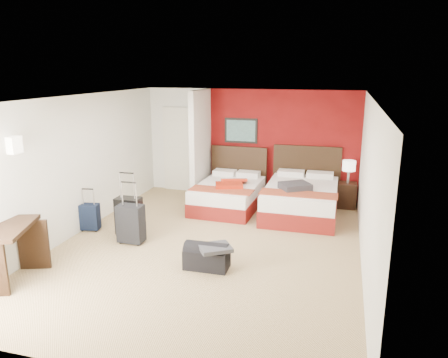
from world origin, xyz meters
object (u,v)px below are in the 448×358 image
(duffel_bag, at_px, (207,258))
(desk, at_px, (13,254))
(bed_left, at_px, (228,196))
(nightstand, at_px, (347,195))
(bed_right, at_px, (301,201))
(table_lamp, at_px, (349,172))
(suitcase_navy, at_px, (90,218))
(suitcase_charcoal, at_px, (131,225))
(red_suitcase_open, at_px, (232,183))
(suitcase_black, at_px, (129,217))

(duffel_bag, bearing_deg, desk, -156.28)
(bed_left, height_order, nightstand, nightstand)
(bed_right, bearing_deg, desk, -132.15)
(nightstand, bearing_deg, table_lamp, 0.00)
(bed_right, xyz_separation_m, duffel_bag, (-1.12, -2.86, -0.14))
(bed_right, distance_m, suitcase_navy, 4.19)
(bed_right, distance_m, table_lamp, 1.30)
(nightstand, bearing_deg, suitcase_charcoal, -140.67)
(bed_left, relative_size, desk, 1.81)
(red_suitcase_open, height_order, suitcase_navy, red_suitcase_open)
(suitcase_black, xyz_separation_m, suitcase_navy, (-0.81, -0.01, -0.09))
(suitcase_black, relative_size, desk, 0.67)
(suitcase_charcoal, bearing_deg, duffel_bag, -20.08)
(suitcase_black, bearing_deg, bed_left, 55.02)
(nightstand, relative_size, desk, 0.55)
(table_lamp, distance_m, suitcase_black, 4.71)
(bed_right, relative_size, suitcase_black, 3.07)
(duffel_bag, bearing_deg, bed_right, 67.85)
(red_suitcase_open, distance_m, duffel_bag, 2.84)
(nightstand, bearing_deg, desk, -134.54)
(red_suitcase_open, bearing_deg, bed_right, -15.13)
(bed_left, relative_size, red_suitcase_open, 2.35)
(bed_right, xyz_separation_m, red_suitcase_open, (-1.46, -0.07, 0.28))
(table_lamp, xyz_separation_m, suitcase_navy, (-4.62, -2.73, -0.55))
(bed_right, relative_size, duffel_bag, 3.09)
(table_lamp, bearing_deg, red_suitcase_open, -160.30)
(bed_right, distance_m, suitcase_black, 3.49)
(red_suitcase_open, relative_size, suitcase_black, 1.15)
(table_lamp, distance_m, duffel_bag, 4.21)
(bed_right, relative_size, nightstand, 3.77)
(suitcase_navy, bearing_deg, suitcase_charcoal, -28.38)
(bed_left, distance_m, nightstand, 2.59)
(suitcase_charcoal, bearing_deg, bed_left, 64.31)
(bed_right, height_order, suitcase_charcoal, suitcase_charcoal)
(table_lamp, height_order, suitcase_black, table_lamp)
(duffel_bag, distance_m, desk, 2.76)
(suitcase_black, xyz_separation_m, suitcase_charcoal, (0.21, -0.33, -0.01))
(bed_left, bearing_deg, duffel_bag, -79.10)
(bed_left, bearing_deg, bed_right, 1.19)
(table_lamp, height_order, desk, table_lamp)
(suitcase_navy, relative_size, duffel_bag, 0.72)
(suitcase_black, distance_m, duffel_bag, 2.00)
(suitcase_black, bearing_deg, table_lamp, 34.57)
(desk, bearing_deg, suitcase_navy, 73.44)
(suitcase_charcoal, distance_m, desk, 1.96)
(bed_left, distance_m, red_suitcase_open, 0.35)
(red_suitcase_open, bearing_deg, desk, -136.79)
(suitcase_black, bearing_deg, suitcase_navy, 179.38)
(suitcase_black, distance_m, desk, 2.17)
(suitcase_black, relative_size, suitcase_navy, 1.39)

